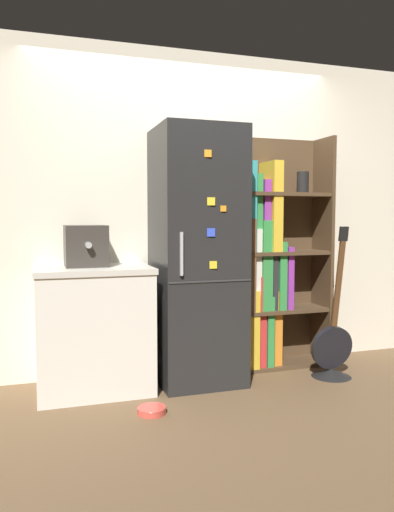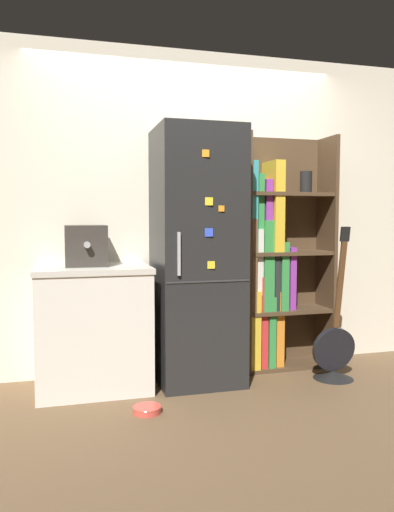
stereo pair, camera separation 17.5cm
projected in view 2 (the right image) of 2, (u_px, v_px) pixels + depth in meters
ground_plane at (201, 385)px, 3.74m from camera, size 16.00×16.00×0.00m
wall_back at (186, 212)px, 4.10m from camera, size 8.00×0.05×2.60m
refrigerator at (197, 256)px, 3.80m from camera, size 0.62×0.66×1.93m
bookshelf at (272, 264)px, 4.16m from camera, size 0.78×0.34×1.93m
kitchen_counter at (93, 328)px, 3.65m from camera, size 0.82×0.62×0.90m
espresso_machine at (86, 245)px, 3.64m from camera, size 0.30×0.37×0.30m
guitar at (334, 357)px, 3.88m from camera, size 0.35×0.31×1.19m
pet_bowl at (147, 409)px, 3.21m from camera, size 0.19×0.19×0.04m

